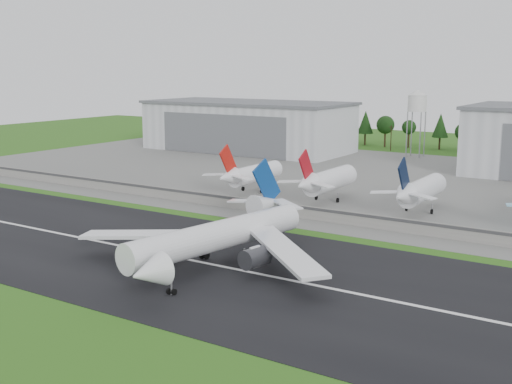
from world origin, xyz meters
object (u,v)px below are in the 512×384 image
Objects in this scene: main_airliner at (216,243)px; parked_jet_red_a at (250,174)px; parked_jet_red_b at (325,181)px; parked_jet_navy at (418,191)px.

main_airliner is 76.13m from parked_jet_red_a.
parked_jet_red_b is at bearing 0.10° from parked_jet_red_a.
main_airliner is at bearing -81.55° from parked_jet_red_b.
parked_jet_red_a is at bearing -179.90° from parked_jet_red_b.
parked_jet_red_a is 1.00× the size of parked_jet_red_b.
parked_jet_red_b is at bearing -71.61° from main_airliner.
main_airliner is 1.89× the size of parked_jet_navy.
main_airliner is 1.89× the size of parked_jet_red_a.
main_airliner reaches higher than parked_jet_red_b.
parked_jet_red_a is at bearing -179.96° from parked_jet_navy.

